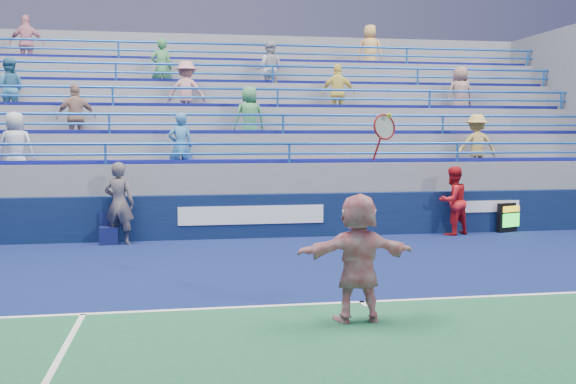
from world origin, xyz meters
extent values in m
plane|color=#333538|center=(0.00, 0.00, 0.00)|extent=(120.00, 120.00, 0.00)
cube|color=#0F194F|center=(0.00, 2.20, 0.01)|extent=(18.00, 8.40, 0.02)
cube|color=white|center=(0.00, 0.00, 0.02)|extent=(11.00, 0.10, 0.01)
cube|color=white|center=(0.00, -0.10, 0.02)|extent=(0.08, 0.30, 0.01)
cube|color=#0A1937|center=(0.00, 6.50, 0.55)|extent=(18.00, 0.30, 1.10)
cube|color=white|center=(-1.00, 6.34, 0.60)|extent=(3.60, 0.02, 0.45)
cube|color=white|center=(5.20, 6.34, 0.70)|extent=(1.80, 0.02, 0.30)
cube|color=slate|center=(0.00, 9.45, 0.55)|extent=(18.00, 5.60, 1.10)
cube|color=slate|center=(0.00, 9.45, 0.93)|extent=(18.00, 5.60, 1.85)
cube|color=navy|center=(0.00, 7.10, 1.90)|extent=(17.40, 0.45, 0.10)
cylinder|color=#215DB4|center=(0.00, 6.70, 2.35)|extent=(18.00, 0.07, 0.07)
cube|color=slate|center=(0.00, 9.95, 1.30)|extent=(18.00, 4.60, 2.60)
cube|color=navy|center=(0.00, 8.10, 2.65)|extent=(17.40, 0.45, 0.10)
cylinder|color=#215DB4|center=(0.00, 7.70, 3.10)|extent=(18.00, 0.07, 0.07)
cube|color=slate|center=(0.00, 10.45, 1.68)|extent=(18.00, 3.60, 3.35)
cube|color=navy|center=(0.00, 9.10, 3.40)|extent=(17.40, 0.45, 0.10)
cylinder|color=#215DB4|center=(0.00, 8.70, 3.85)|extent=(18.00, 0.07, 0.07)
cube|color=slate|center=(0.00, 10.95, 2.05)|extent=(18.00, 2.60, 4.10)
cube|color=navy|center=(0.00, 10.10, 4.15)|extent=(17.40, 0.45, 0.10)
cylinder|color=#215DB4|center=(0.00, 9.70, 4.60)|extent=(18.00, 0.07, 0.07)
cube|color=slate|center=(0.00, 11.45, 2.42)|extent=(18.00, 1.60, 4.85)
cube|color=navy|center=(0.00, 11.10, 4.90)|extent=(17.40, 0.45, 0.10)
cylinder|color=#215DB4|center=(0.00, 10.70, 5.35)|extent=(18.00, 0.07, 0.07)
imported|color=#9F7A6A|center=(-5.37, 8.10, 3.03)|extent=(1.08, 0.70, 1.70)
imported|color=tan|center=(-2.53, 9.10, 3.78)|extent=(1.19, 0.81, 1.70)
imported|color=#F9E060|center=(1.84, 9.10, 3.78)|extent=(1.04, 0.54, 1.70)
imported|color=teal|center=(-2.71, 7.10, 2.28)|extent=(0.66, 0.46, 1.70)
imported|color=#B9B9BF|center=(-6.64, 7.10, 2.28)|extent=(0.87, 0.60, 1.70)
imported|color=tan|center=(5.22, 7.10, 2.28)|extent=(1.15, 0.73, 1.70)
imported|color=teal|center=(-7.25, 9.10, 3.78)|extent=(0.88, 0.72, 1.70)
imported|color=#957263|center=(5.62, 9.10, 3.78)|extent=(0.86, 0.58, 1.70)
imported|color=pink|center=(-7.18, 11.10, 5.28)|extent=(1.02, 0.47, 1.70)
imported|color=#3C844A|center=(-3.23, 10.10, 4.53)|extent=(0.63, 0.43, 1.70)
imported|color=#F2B55E|center=(3.39, 11.10, 5.28)|extent=(0.94, 0.74, 1.70)
imported|color=#3F8C4F|center=(-0.86, 8.10, 3.03)|extent=(0.90, 0.65, 1.70)
imported|color=#B9B8BF|center=(-0.04, 10.10, 4.53)|extent=(0.97, 0.85, 1.70)
cube|color=black|center=(6.00, 6.39, 0.39)|extent=(1.11, 0.49, 0.79)
cube|color=gold|center=(6.00, 6.32, 0.63)|extent=(0.96, 0.02, 0.16)
cube|color=#19E533|center=(6.00, 6.32, 0.33)|extent=(0.96, 0.02, 0.35)
cube|color=#0D1442|center=(-4.40, 6.10, 0.21)|extent=(0.45, 0.45, 0.42)
cube|color=#0D1442|center=(-4.40, 6.29, 0.59)|extent=(0.43, 0.07, 0.33)
imported|color=white|center=(-0.33, -0.92, 0.89)|extent=(1.66, 0.54, 1.78)
torus|color=#A4141B|center=(0.02, -0.92, 2.67)|extent=(0.37, 0.21, 0.36)
cylinder|color=#A4141B|center=(-0.08, -0.92, 2.37)|extent=(0.08, 0.20, 0.32)
sphere|color=#BDCC2F|center=(0.07, -0.97, 2.82)|extent=(0.07, 0.07, 0.07)
imported|color=#161D3C|center=(-4.15, 6.07, 0.97)|extent=(0.81, 0.65, 1.94)
imported|color=red|center=(4.14, 6.12, 0.88)|extent=(1.04, 0.94, 1.77)
camera|label=1|loc=(-2.69, -9.28, 2.55)|focal=40.00mm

